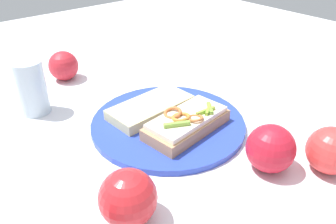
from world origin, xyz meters
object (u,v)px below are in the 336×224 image
at_px(sandwich, 187,122).
at_px(apple_2, 64,66).
at_px(bread_slice_side, 151,107).
at_px(plate, 168,123).
at_px(apple_4, 331,150).
at_px(drinking_glass, 31,88).
at_px(apple_0, 270,148).
at_px(apple_3, 128,198).

distance_m(sandwich, apple_2, 0.40).
distance_m(sandwich, bread_slice_side, 0.10).
bearing_deg(plate, apple_4, -156.95).
height_order(bread_slice_side, apple_2, apple_2).
height_order(sandwich, drinking_glass, drinking_glass).
relative_size(apple_2, drinking_glass, 0.64).
bearing_deg(apple_0, plate, 12.12).
bearing_deg(apple_0, apple_2, 10.96).
xyz_separation_m(apple_2, apple_3, (-0.49, 0.14, 0.00)).
height_order(apple_3, drinking_glass, drinking_glass).
xyz_separation_m(apple_2, apple_4, (-0.62, -0.18, 0.00)).
relative_size(apple_0, apple_4, 1.03).
bearing_deg(apple_4, bread_slice_side, 20.73).
bearing_deg(plate, drinking_glass, 38.90).
bearing_deg(drinking_glass, sandwich, -145.70).
distance_m(apple_0, apple_4, 0.10).
relative_size(apple_0, drinking_glass, 0.70).
bearing_deg(sandwich, plate, -90.47).
height_order(bread_slice_side, apple_4, apple_4).
bearing_deg(apple_4, apple_2, 16.18).
bearing_deg(plate, apple_3, 127.12).
height_order(plate, apple_4, apple_4).
relative_size(bread_slice_side, apple_0, 2.19).
bearing_deg(drinking_glass, apple_2, -46.94).
distance_m(bread_slice_side, apple_4, 0.35).
height_order(bread_slice_side, apple_0, apple_0).
xyz_separation_m(apple_2, drinking_glass, (-0.11, 0.12, 0.02)).
relative_size(bread_slice_side, apple_3, 2.18).
bearing_deg(sandwich, drinking_glass, -62.31).
distance_m(plate, apple_4, 0.30).
height_order(apple_0, apple_3, same).
distance_m(plate, apple_3, 0.25).
xyz_separation_m(plate, bread_slice_side, (0.05, 0.01, 0.02)).
bearing_deg(apple_3, plate, -52.88).
relative_size(bread_slice_side, drinking_glass, 1.53).
xyz_separation_m(bread_slice_side, drinking_glass, (0.18, 0.18, 0.04)).
height_order(apple_0, apple_4, apple_0).
height_order(apple_0, apple_2, apple_0).
xyz_separation_m(plate, drinking_glass, (0.23, 0.18, 0.05)).
relative_size(plate, sandwich, 1.72).
xyz_separation_m(apple_0, apple_3, (0.06, 0.24, 0.00)).
distance_m(bread_slice_side, apple_2, 0.30).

